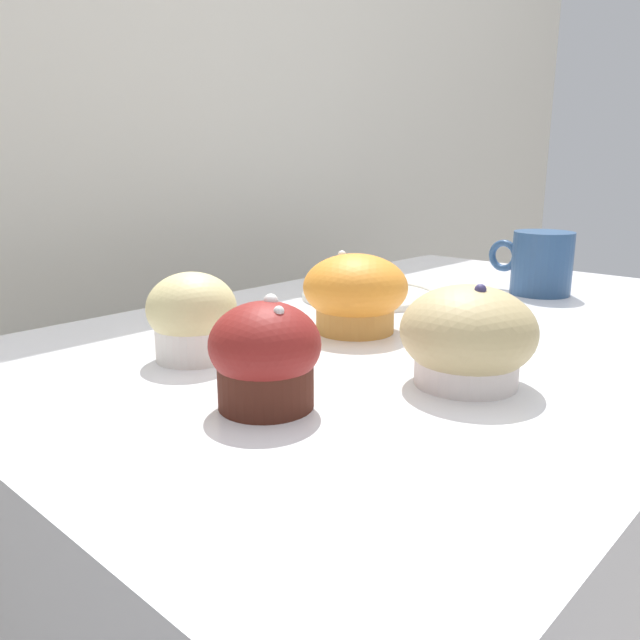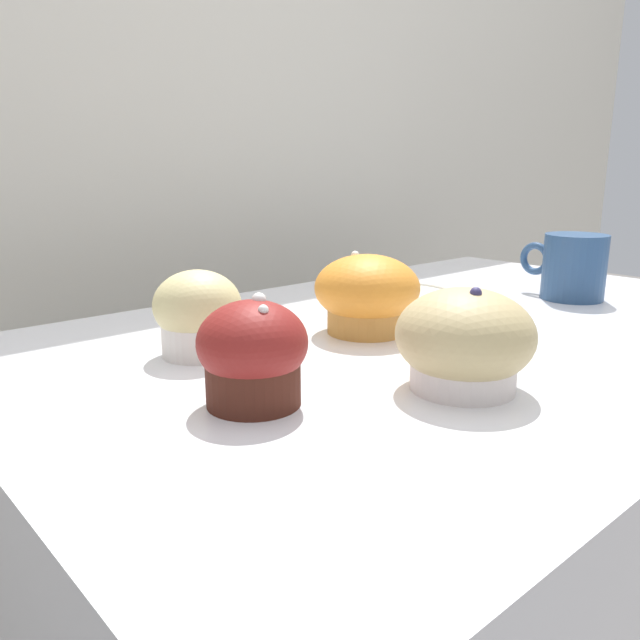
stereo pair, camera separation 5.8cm
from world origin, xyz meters
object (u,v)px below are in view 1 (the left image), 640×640
object	(u,v)px
muffin_back_left	(192,317)
coffee_cup	(541,262)
serving_plate	(369,295)
muffin_front_center	(355,293)
muffin_back_right	(468,338)
muffin_front_left	(265,356)

from	to	relation	value
muffin_back_left	coffee_cup	world-z (taller)	coffee_cup
muffin_back_left	serving_plate	size ratio (longest dim) A/B	0.45
muffin_front_center	muffin_back_right	size ratio (longest dim) A/B	1.02
muffin_front_center	muffin_back_left	xyz separation A→B (m)	(-0.19, 0.05, -0.00)
muffin_front_left	coffee_cup	xyz separation A→B (m)	(0.57, 0.03, 0.01)
coffee_cup	serving_plate	bearing A→B (deg)	139.64
muffin_back_left	muffin_back_right	distance (m)	0.26
muffin_front_center	serving_plate	size ratio (longest dim) A/B	0.61
muffin_front_left	coffee_cup	bearing A→B (deg)	3.05
muffin_back_left	muffin_back_right	xyz separation A→B (m)	(0.12, -0.23, -0.00)
muffin_front_left	serving_plate	size ratio (longest dim) A/B	0.46
muffin_back_right	muffin_front_left	size ratio (longest dim) A/B	1.30
muffin_front_center	serving_plate	xyz separation A→B (m)	(0.16, 0.10, -0.04)
muffin_back_left	serving_plate	distance (m)	0.35
muffin_back_left	coffee_cup	bearing A→B (deg)	-12.02
muffin_front_center	muffin_back_right	distance (m)	0.20
muffin_front_center	serving_plate	distance (m)	0.19
muffin_front_center	muffin_front_left	xyz separation A→B (m)	(-0.22, -0.09, -0.00)
serving_plate	muffin_front_left	bearing A→B (deg)	-152.78
muffin_back_left	muffin_front_center	bearing A→B (deg)	-15.06
muffin_front_left	coffee_cup	distance (m)	0.57
coffee_cup	muffin_back_left	bearing A→B (deg)	167.98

